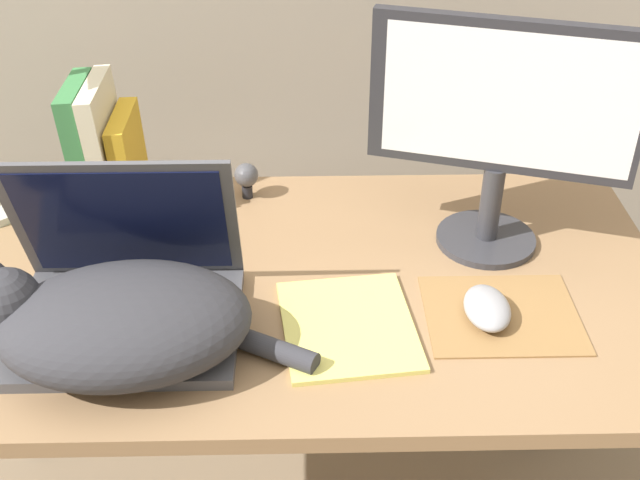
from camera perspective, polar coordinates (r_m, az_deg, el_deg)
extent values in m
cube|color=#93704C|center=(1.31, -3.17, -3.33)|extent=(1.28, 0.67, 0.03)
cylinder|color=#38383D|center=(1.87, -21.07, -6.75)|extent=(0.04, 0.04, 0.69)
cylinder|color=#38383D|center=(1.84, 16.23, -6.41)|extent=(0.04, 0.04, 0.69)
cube|color=#4C4C51|center=(1.23, -13.60, -5.95)|extent=(0.33, 0.26, 0.02)
cube|color=#28282D|center=(1.22, -13.77, -5.97)|extent=(0.27, 0.13, 0.00)
cube|color=#4C4C51|center=(1.22, -13.71, 1.33)|extent=(0.33, 0.09, 0.25)
cube|color=#0F1433|center=(1.22, -13.74, 1.15)|extent=(0.30, 0.08, 0.21)
ellipsoid|color=#333338|center=(1.15, -13.66, -5.77)|extent=(0.37, 0.28, 0.13)
sphere|color=#333338|center=(1.19, -21.37, -4.08)|extent=(0.10, 0.10, 0.10)
cylinder|color=#333338|center=(1.15, -3.67, -7.73)|extent=(0.14, 0.09, 0.03)
cylinder|color=#333338|center=(1.42, 11.69, 0.09)|extent=(0.17, 0.17, 0.01)
cylinder|color=#333338|center=(1.38, 12.04, 2.58)|extent=(0.04, 0.04, 0.13)
cube|color=#28282D|center=(1.29, 13.05, 9.83)|extent=(0.41, 0.15, 0.25)
cube|color=white|center=(1.28, 13.32, 9.61)|extent=(0.37, 0.12, 0.22)
cube|color=olive|center=(1.26, 12.79, -5.18)|extent=(0.23, 0.19, 0.00)
ellipsoid|color=#99999E|center=(1.24, 11.80, -4.75)|extent=(0.07, 0.11, 0.03)
cube|color=#387A42|center=(1.48, -16.26, 6.26)|extent=(0.04, 0.15, 0.24)
cube|color=beige|center=(1.48, -14.95, 6.34)|extent=(0.04, 0.17, 0.24)
cube|color=gold|center=(1.48, -13.42, 5.39)|extent=(0.04, 0.15, 0.19)
cube|color=#E5DB6B|center=(1.21, 2.01, -6.09)|extent=(0.22, 0.25, 0.01)
cylinder|color=#232328|center=(1.52, -5.19, 3.48)|extent=(0.02, 0.02, 0.02)
sphere|color=#4C4C51|center=(1.50, -5.26, 4.62)|extent=(0.04, 0.04, 0.04)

